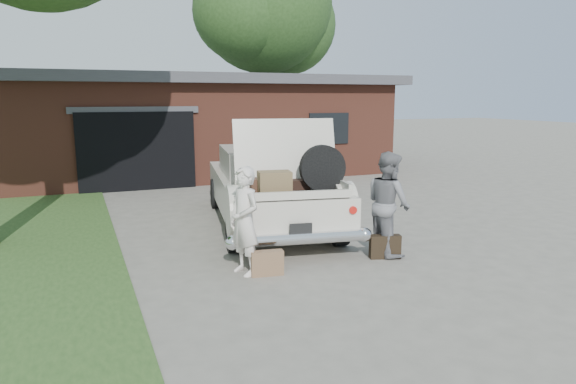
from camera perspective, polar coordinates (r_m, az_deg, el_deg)
name	(u,v)px	position (r m, az deg, el deg)	size (l,w,h in m)	color
ground	(303,269)	(7.96, 1.68, -8.54)	(90.00, 90.00, 0.00)	gray
house	(197,123)	(18.80, -10.12, 7.51)	(12.80, 7.80, 3.30)	brown
tree_right	(266,11)	(24.10, -2.50, 19.48)	(6.95, 6.04, 9.67)	#38281E
sedan	(269,186)	(10.50, -2.09, 0.64)	(3.02, 5.74, 2.23)	beige
woman_left	(244,221)	(7.56, -4.88, -3.24)	(0.59, 0.39, 1.61)	silver
woman_right	(388,203)	(8.66, 11.08, -1.25)	(0.84, 0.65, 1.73)	slate
suitcase_left	(267,263)	(7.64, -2.34, -7.91)	(0.48, 0.15, 0.37)	#876244
suitcase_right	(385,247)	(8.57, 10.73, -5.98)	(0.50, 0.16, 0.39)	black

